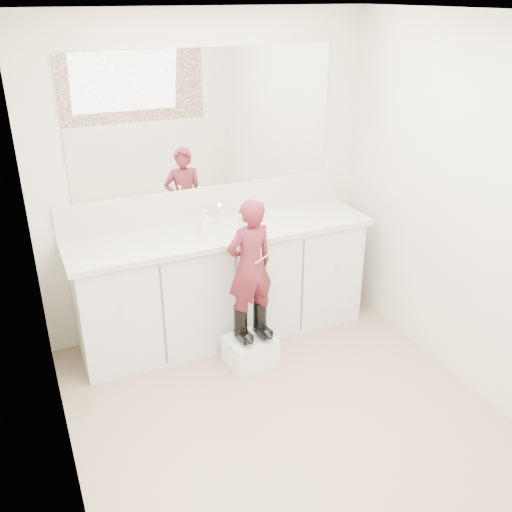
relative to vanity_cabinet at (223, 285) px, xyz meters
name	(u,v)px	position (x,y,z in m)	size (l,w,h in m)	color
floor	(295,428)	(0.00, -1.23, -0.42)	(3.00, 3.00, 0.00)	#8A795A
ceiling	(310,13)	(0.00, -1.23, 1.97)	(3.00, 3.00, 0.00)	white
wall_back	(207,179)	(0.00, 0.27, 0.77)	(2.60, 2.60, 0.00)	beige
wall_left	(49,304)	(-1.30, -1.23, 0.78)	(3.00, 3.00, 0.00)	beige
wall_right	(485,219)	(1.30, -1.23, 0.78)	(3.00, 3.00, 0.00)	beige
vanity_cabinet	(223,285)	(0.00, 0.00, 0.00)	(2.20, 0.55, 0.85)	silver
countertop	(222,232)	(0.00, -0.01, 0.45)	(2.28, 0.58, 0.04)	beige
backsplash	(209,202)	(0.00, 0.26, 0.59)	(2.28, 0.03, 0.25)	beige
mirror	(206,120)	(0.00, 0.26, 1.22)	(2.00, 0.02, 1.00)	white
faucet	(214,216)	(0.00, 0.15, 0.52)	(0.08, 0.08, 0.10)	silver
cup	(245,220)	(0.19, 0.00, 0.51)	(0.10, 0.10, 0.09)	beige
soap_bottle	(205,222)	(-0.14, -0.04, 0.56)	(0.08, 0.09, 0.19)	white
step_stool	(251,351)	(0.02, -0.48, -0.32)	(0.34, 0.28, 0.22)	white
boot_left	(240,323)	(-0.05, -0.48, -0.07)	(0.10, 0.19, 0.28)	black
boot_right	(260,319)	(0.10, -0.48, -0.07)	(0.10, 0.19, 0.28)	black
toddler	(250,266)	(0.02, -0.48, 0.37)	(0.35, 0.23, 0.96)	#962E39
toothbrush	(263,258)	(0.09, -0.54, 0.44)	(0.01, 0.01, 0.14)	#FC628E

